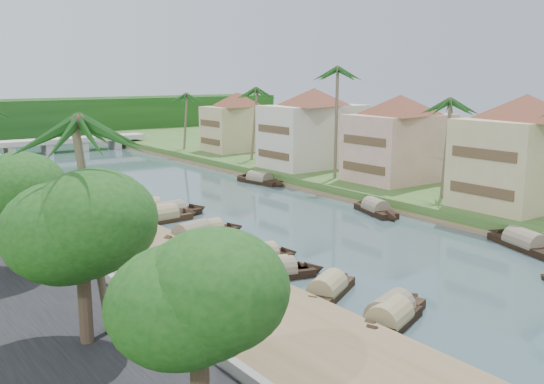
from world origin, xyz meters
TOP-DOWN VIEW (x-y plane):
  - ground at (0.00, 0.00)m, footprint 220.00×220.00m
  - left_bank at (-16.00, 20.00)m, footprint 10.00×180.00m
  - right_bank at (19.00, 20.00)m, footprint 16.00×180.00m
  - retaining_wall at (-20.20, 20.00)m, footprint 0.40×180.00m
  - far_right_fill at (56.00, 20.00)m, footprint 60.00×220.00m
  - treeline at (0.00, 100.00)m, footprint 120.00×14.00m
  - bridge at (0.00, 72.00)m, footprint 28.00×4.00m
  - building_near at (18.99, -2.00)m, footprint 14.85×14.85m
  - building_mid at (19.99, 14.00)m, footprint 14.11×14.11m
  - building_far at (18.99, 28.00)m, footprint 15.59×15.59m
  - building_distant at (19.99, 48.00)m, footprint 12.62×12.62m
  - sampan_0 at (-8.86, -11.95)m, footprint 8.17×4.12m
  - sampan_1 at (-9.55, -12.52)m, footprint 7.28×4.00m
  - sampan_2 at (-9.24, -7.23)m, footprint 7.47×4.95m
  - sampan_3 at (-9.70, -2.68)m, footprint 7.29×3.31m
  - sampan_4 at (-9.67, -2.18)m, footprint 6.56×3.32m
  - sampan_5 at (-8.58, 0.63)m, footprint 6.39×2.14m
  - sampan_6 at (-9.77, 8.47)m, footprint 8.28×3.65m
  - sampan_7 at (-8.21, 9.05)m, footprint 7.55×1.85m
  - sampan_8 at (-8.83, 15.91)m, footprint 7.60×2.28m
  - sampan_9 at (-7.83, 16.87)m, footprint 9.47×3.27m
  - sampan_10 at (-10.33, 23.42)m, footprint 6.84×1.89m
  - sampan_11 at (-8.96, 19.53)m, footprint 8.84×4.38m
  - sampan_12 at (-8.98, 24.92)m, footprint 8.25×2.71m
  - sampan_13 at (-10.35, 32.70)m, footprint 8.37×2.90m
  - sampan_14 at (9.71, -8.44)m, footprint 4.50×9.29m
  - sampan_15 at (9.19, 6.83)m, footprint 3.78×8.05m
  - sampan_16 at (9.59, 26.94)m, footprint 2.95×8.83m
  - canoe_1 at (-10.16, -0.29)m, footprint 4.62×1.98m
  - canoe_2 at (-9.03, 24.08)m, footprint 5.35×0.87m
  - palm_1 at (16.00, 4.42)m, footprint 3.20×3.20m
  - palm_2 at (15.00, 19.19)m, footprint 3.20×3.20m
  - palm_3 at (16.00, 37.83)m, footprint 3.20×3.20m
  - palm_4 at (-23.00, -7.44)m, footprint 3.20×3.20m
  - palm_7 at (14.00, 54.51)m, footprint 3.20×3.20m
  - tree_0 at (-24.00, -18.20)m, footprint 4.47×4.47m
  - tree_1 at (-24.00, -7.89)m, footprint 5.52×5.52m
  - tree_2 at (-24.00, 4.40)m, footprint 5.53×5.53m
  - tree_6 at (24.00, 29.58)m, footprint 4.51×4.51m
  - person_near at (-16.56, -7.55)m, footprint 0.74×0.70m
  - person_far at (-14.15, 10.81)m, footprint 0.90×0.75m

SIDE VIEW (x-z plane):
  - ground at x=0.00m, z-range 0.00..0.00m
  - canoe_1 at x=-10.16m, z-range -0.27..0.47m
  - canoe_2 at x=-9.03m, z-range -0.29..0.49m
  - left_bank at x=-16.00m, z-range 0.00..0.80m
  - sampan_4 at x=-9.67m, z-range -0.54..1.35m
  - sampan_10 at x=-10.33m, z-range -0.55..1.36m
  - sampan_12 at x=-8.98m, z-range -0.58..1.39m
  - sampan_3 at x=-9.70m, z-range -0.57..1.39m
  - sampan_7 at x=-8.21m, z-range -0.60..1.42m
  - sampan_2 at x=-9.24m, z-range -0.61..1.43m
  - sampan_5 at x=-8.58m, z-range -0.61..1.43m
  - sampan_16 at x=9.59m, z-range -0.65..1.48m
  - sampan_15 at x=9.19m, z-range -0.65..1.48m
  - sampan_0 at x=-8.86m, z-range -0.66..1.48m
  - sampan_1 at x=-9.55m, z-range -0.66..1.49m
  - sampan_14 at x=9.71m, z-range -0.70..1.53m
  - sampan_13 at x=-10.35m, z-range -0.70..1.54m
  - sampan_9 at x=-7.83m, z-range -0.75..1.59m
  - sampan_8 at x=-8.83m, z-range -0.74..1.58m
  - sampan_6 at x=-9.77m, z-range -0.77..1.62m
  - sampan_11 at x=-8.96m, z-range -0.81..1.65m
  - far_right_fill at x=56.00m, z-range 0.00..1.15m
  - right_bank at x=19.00m, z-range 0.00..1.20m
  - retaining_wall at x=-20.20m, z-range 0.80..1.90m
  - person_far at x=-14.15m, z-range 0.80..2.46m
  - person_near at x=-16.56m, z-range 0.80..2.50m
  - bridge at x=0.00m, z-range 0.52..2.92m
  - treeline at x=0.00m, z-range 0.00..8.00m
  - tree_6 at x=24.00m, z-range 2.54..9.09m
  - building_distant at x=19.99m, z-range 1.28..10.48m
  - tree_2 at x=-24.00m, z-range 2.58..9.62m
  - building_mid at x=19.99m, z-range 1.28..10.98m
  - building_near at x=18.99m, z-range 1.28..11.48m
  - building_far at x=18.99m, z-range 1.28..11.48m
  - tree_0 at x=-24.00m, z-range 3.02..10.14m
  - tree_1 at x=-24.00m, z-range 2.85..10.44m
  - palm_7 at x=14.00m, z-range 4.61..14.92m
  - palm_1 at x=16.00m, z-range 4.93..15.93m
  - palm_3 at x=16.00m, z-range 5.16..16.62m
  - palm_4 at x=-23.00m, z-range 5.31..16.67m
  - palm_2 at x=15.00m, z-range 6.37..20.50m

